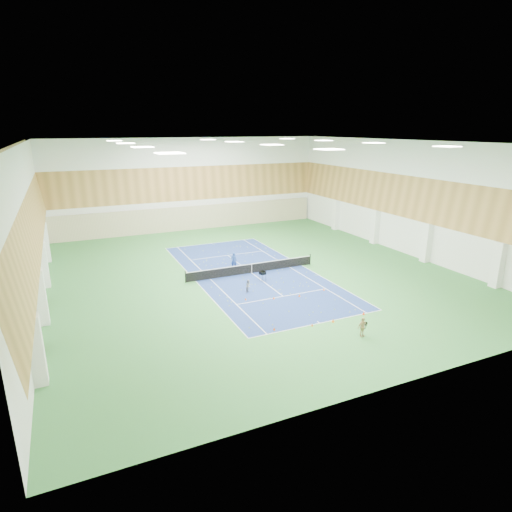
{
  "coord_description": "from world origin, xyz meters",
  "views": [
    {
      "loc": [
        -15.4,
        -35.02,
        13.22
      ],
      "look_at": [
        -0.05,
        -1.1,
        2.0
      ],
      "focal_mm": 30.0,
      "sensor_mm": 36.0,
      "label": 1
    }
  ],
  "objects_px": {
    "child_court": "(248,286)",
    "ball_cart": "(262,276)",
    "coach": "(234,261)",
    "tennis_net": "(252,268)",
    "child_apron": "(362,327)"
  },
  "relations": [
    {
      "from": "coach",
      "to": "child_court",
      "type": "relative_size",
      "value": 1.48
    },
    {
      "from": "coach",
      "to": "child_court",
      "type": "distance_m",
      "value": 6.43
    },
    {
      "from": "tennis_net",
      "to": "ball_cart",
      "type": "height_order",
      "value": "tennis_net"
    },
    {
      "from": "coach",
      "to": "child_apron",
      "type": "xyz_separation_m",
      "value": [
        2.49,
        -16.68,
        -0.13
      ]
    },
    {
      "from": "tennis_net",
      "to": "child_apron",
      "type": "distance_m",
      "value": 14.76
    },
    {
      "from": "child_apron",
      "to": "ball_cart",
      "type": "xyz_separation_m",
      "value": [
        -1.43,
        12.39,
        -0.22
      ]
    },
    {
      "from": "child_court",
      "to": "ball_cart",
      "type": "height_order",
      "value": "child_court"
    },
    {
      "from": "child_court",
      "to": "child_apron",
      "type": "distance_m",
      "value": 11.0
    },
    {
      "from": "child_court",
      "to": "child_apron",
      "type": "xyz_separation_m",
      "value": [
        3.67,
        -10.36,
        0.13
      ]
    },
    {
      "from": "coach",
      "to": "ball_cart",
      "type": "distance_m",
      "value": 4.43
    },
    {
      "from": "coach",
      "to": "tennis_net",
      "type": "bearing_deg",
      "value": 139.61
    },
    {
      "from": "coach",
      "to": "child_apron",
      "type": "distance_m",
      "value": 16.86
    },
    {
      "from": "coach",
      "to": "child_apron",
      "type": "height_order",
      "value": "coach"
    },
    {
      "from": "coach",
      "to": "ball_cart",
      "type": "bearing_deg",
      "value": 126.42
    },
    {
      "from": "child_court",
      "to": "child_apron",
      "type": "height_order",
      "value": "child_apron"
    }
  ]
}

